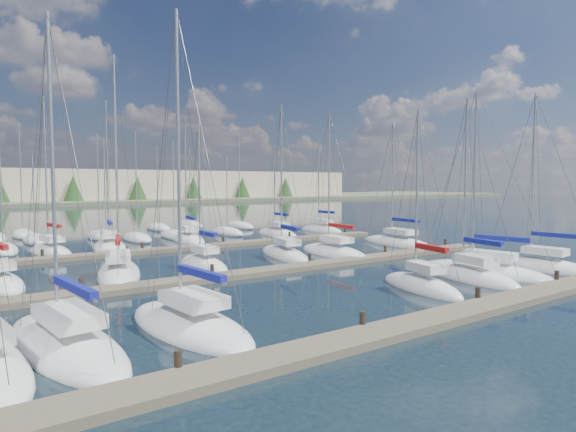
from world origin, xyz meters
TOP-DOWN VIEW (x-y plane):
  - ground at (0.00, 60.00)m, footprint 400.00×400.00m
  - dock_near at (0.00, 2.01)m, footprint 44.00×1.93m
  - dock_mid at (0.00, 16.01)m, footprint 44.00×1.93m
  - dock_far at (0.00, 30.01)m, footprint 44.00×1.93m
  - sailboat_g at (16.40, 6.24)m, footprint 3.38×8.03m
  - sailboat_o at (-5.86, 34.58)m, footprint 4.20×8.10m
  - sailboat_e at (9.15, 6.84)m, footprint 3.83×7.91m
  - sailboat_c at (-9.72, 7.36)m, footprint 3.97×8.74m
  - sailboat_m at (18.31, 21.34)m, footprint 3.72×9.55m
  - sailboat_k at (4.74, 21.26)m, footprint 4.24×9.07m
  - sailboat_r at (20.09, 35.41)m, footprint 2.39×7.35m
  - sailboat_f at (11.39, 7.39)m, footprint 4.12×9.46m
  - sailboat_n at (-10.86, 34.30)m, footprint 3.50×8.15m
  - sailboat_d at (4.26, 6.71)m, footprint 3.34×6.81m
  - sailboat_l at (8.98, 20.04)m, footprint 3.36×8.70m
  - sailboat_q at (13.25, 35.15)m, footprint 3.17×7.78m
  - sailboat_j at (-2.88, 20.64)m, footprint 2.27×6.43m
  - sailboat_b at (-14.45, 7.73)m, footprint 4.17×9.95m
  - sailboat_p at (2.54, 36.00)m, footprint 3.84×8.38m
  - sailboat_i at (-8.83, 20.92)m, footprint 5.19×9.87m
  - distant_boats at (-4.34, 43.76)m, footprint 36.93×20.75m

SIDE VIEW (x-z plane):
  - ground at x=0.00m, z-range 0.00..0.00m
  - dock_near at x=0.00m, z-range -0.40..0.70m
  - dock_mid at x=0.00m, z-range -0.40..0.70m
  - dock_far at x=0.00m, z-range -0.40..0.70m
  - sailboat_b at x=-14.45m, z-range -6.40..6.74m
  - sailboat_q at x=13.25m, z-range -5.44..5.78m
  - sailboat_m at x=18.31m, z-range -6.27..6.61m
  - sailboat_l at x=8.98m, z-range -6.28..6.63m
  - sailboat_c at x=-9.72m, z-range -6.85..7.20m
  - sailboat_f at x=11.39m, z-range -6.34..6.70m
  - sailboat_g at x=16.40m, z-range -6.40..6.76m
  - sailboat_p at x=2.54m, z-range -6.66..7.03m
  - sailboat_e at x=9.15m, z-range -5.93..6.30m
  - sailboat_j at x=-2.88m, z-range -5.40..5.78m
  - sailboat_k at x=4.74m, z-range -6.47..6.85m
  - sailboat_i at x=-8.83m, z-range -7.47..7.85m
  - sailboat_o at x=-5.86m, z-range -7.03..7.41m
  - sailboat_d at x=4.26m, z-range -5.35..5.74m
  - sailboat_r at x=20.09m, z-range -5.89..6.28m
  - sailboat_n at x=-10.86m, z-range -6.93..7.33m
  - distant_boats at x=-4.34m, z-range -6.36..6.94m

